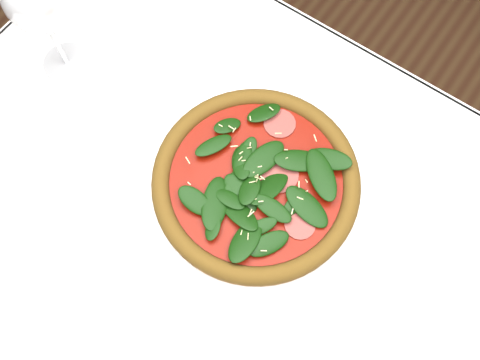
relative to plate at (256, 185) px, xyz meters
The scene contains 5 objects.
ground 0.76m from the plate, 51.05° to the right, with size 6.00×6.00×0.00m, color brown.
dining_table 0.15m from the plate, 51.05° to the right, with size 1.21×0.81×0.75m.
plate is the anchor object (origin of this frame).
pizza 0.02m from the plate, 45.00° to the right, with size 0.39×0.39×0.04m.
wine_glass 0.42m from the plate, behind, with size 0.09×0.09×0.22m.
Camera 1 is at (0.09, -0.18, 1.53)m, focal length 40.00 mm.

